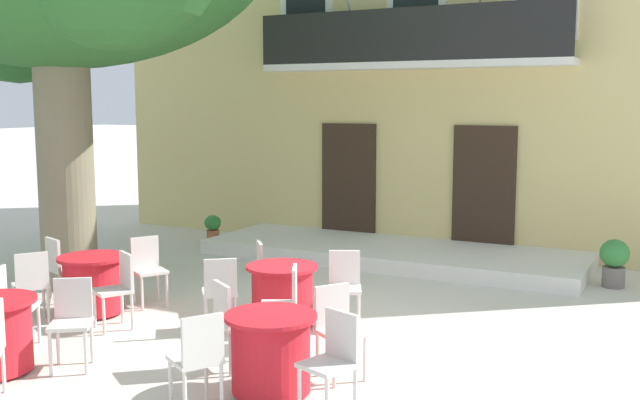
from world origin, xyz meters
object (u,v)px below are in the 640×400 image
at_px(cafe_chair_middle_2, 72,317).
at_px(cafe_chair_near_tree_0, 285,301).
at_px(cafe_chair_near_tree_1, 344,283).
at_px(cafe_chair_far_side_2, 334,356).
at_px(cafe_chair_near_tree_2, 268,271).
at_px(ground_planter_left, 213,228).
at_px(cafe_chair_near_tree_3, 220,289).
at_px(cafe_chair_front_2, 31,282).
at_px(cafe_chair_front_3, 119,285).
at_px(cafe_chair_far_side_3, 337,325).
at_px(ground_planter_right, 614,260).
at_px(cafe_chair_middle_3, 10,302).
at_px(cafe_chair_front_1, 61,265).
at_px(cafe_table_far_side, 271,353).
at_px(cafe_table_near_tree, 282,295).
at_px(cafe_chair_front_0, 148,266).
at_px(cafe_chair_far_side_1, 198,355).
at_px(cafe_table_front, 93,284).
at_px(cafe_chair_far_side_0, 232,319).

bearing_deg(cafe_chair_middle_2, cafe_chair_near_tree_0, 43.03).
bearing_deg(cafe_chair_near_tree_1, cafe_chair_far_side_2, -66.83).
bearing_deg(cafe_chair_near_tree_2, ground_planter_left, 133.97).
relative_size(cafe_chair_near_tree_3, ground_planter_left, 1.63).
bearing_deg(cafe_chair_front_2, cafe_chair_front_3, 19.78).
xyz_separation_m(cafe_chair_middle_2, cafe_chair_far_side_3, (2.53, 0.99, 0.00)).
relative_size(cafe_chair_near_tree_3, ground_planter_right, 1.28).
height_order(cafe_chair_near_tree_0, cafe_chair_far_side_2, same).
xyz_separation_m(cafe_chair_middle_3, cafe_chair_far_side_2, (3.94, 0.04, 0.00)).
bearing_deg(cafe_chair_far_side_2, ground_planter_right, 73.99).
relative_size(cafe_chair_near_tree_2, cafe_chair_front_1, 1.00).
bearing_deg(cafe_chair_middle_2, cafe_chair_near_tree_2, 75.43).
distance_m(cafe_chair_near_tree_2, cafe_chair_front_3, 1.90).
xyz_separation_m(cafe_chair_near_tree_1, cafe_chair_far_side_3, (0.66, -1.56, 0.00)).
xyz_separation_m(cafe_table_far_side, cafe_chair_far_side_3, (0.36, 0.66, 0.14)).
height_order(cafe_table_near_tree, cafe_chair_middle_3, cafe_chair_middle_3).
relative_size(cafe_chair_near_tree_0, cafe_chair_front_3, 1.00).
bearing_deg(ground_planter_right, cafe_chair_front_1, -146.17).
height_order(cafe_chair_near_tree_2, cafe_chair_middle_3, same).
xyz_separation_m(cafe_chair_front_0, cafe_chair_far_side_2, (3.77, -2.05, 0.00)).
height_order(cafe_chair_far_side_1, cafe_chair_far_side_3, same).
bearing_deg(cafe_chair_front_2, cafe_chair_front_1, 114.48).
xyz_separation_m(cafe_chair_front_3, ground_planter_right, (5.09, 4.83, -0.13)).
xyz_separation_m(cafe_chair_near_tree_2, cafe_chair_far_side_1, (1.15, -3.05, 0.00)).
height_order(cafe_chair_front_1, cafe_chair_front_2, same).
xyz_separation_m(cafe_table_front, cafe_table_far_side, (3.36, -1.19, 0.00)).
height_order(cafe_chair_near_tree_0, cafe_chair_front_0, same).
relative_size(cafe_chair_near_tree_0, cafe_chair_near_tree_2, 1.00).
distance_m(cafe_chair_near_tree_0, cafe_chair_far_side_1, 1.89).
height_order(cafe_table_near_tree, ground_planter_right, cafe_table_near_tree).
bearing_deg(cafe_chair_front_3, cafe_chair_far_side_0, -15.37).
bearing_deg(cafe_chair_near_tree_0, cafe_chair_near_tree_1, 76.94).
xyz_separation_m(cafe_chair_near_tree_2, cafe_chair_front_2, (-2.24, -1.85, 0.00)).
distance_m(cafe_table_near_tree, cafe_chair_middle_2, 2.49).
distance_m(cafe_chair_far_side_0, cafe_chair_far_side_2, 1.50).
bearing_deg(cafe_chair_near_tree_3, cafe_chair_front_0, 159.91).
height_order(cafe_chair_middle_3, ground_planter_left, cafe_chair_middle_3).
distance_m(cafe_table_front, cafe_chair_front_2, 0.77).
bearing_deg(ground_planter_right, cafe_chair_front_2, -139.68).
xyz_separation_m(cafe_chair_middle_2, cafe_table_front, (-1.19, 1.52, -0.14)).
relative_size(cafe_chair_front_1, cafe_chair_far_side_0, 1.00).
bearing_deg(cafe_table_far_side, cafe_chair_far_side_0, 152.17).
height_order(cafe_chair_front_0, ground_planter_left, cafe_chair_front_0).
relative_size(cafe_chair_far_side_0, cafe_chair_far_side_3, 1.00).
bearing_deg(cafe_chair_middle_2, cafe_chair_near_tree_1, 53.74).
bearing_deg(cafe_table_front, cafe_chair_front_0, 65.10).
xyz_separation_m(cafe_chair_middle_3, cafe_table_far_side, (3.20, 0.22, -0.14)).
xyz_separation_m(cafe_table_near_tree, cafe_chair_near_tree_0, (0.41, -0.64, 0.14)).
height_order(cafe_table_front, cafe_chair_far_side_2, cafe_chair_far_side_2).
xyz_separation_m(cafe_chair_near_tree_0, cafe_table_front, (-2.83, -0.01, -0.14)).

